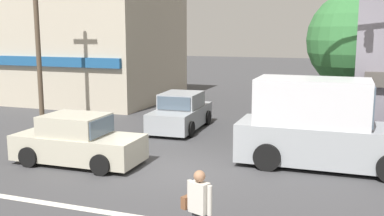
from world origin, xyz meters
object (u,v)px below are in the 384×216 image
Objects in this scene: sedan_crossing_leftbound at (181,113)px; box_truck_approaching_near at (323,127)px; utility_pole_near_left at (37,29)px; sedan_waiting_far at (78,142)px; pedestrian_foreground_with_bag at (198,207)px; street_tree at (357,40)px.

box_truck_approaching_near reaches higher than sedan_crossing_leftbound.
sedan_waiting_far is (5.19, -4.81, -3.56)m from utility_pole_near_left.
sedan_waiting_far is at bearing -42.82° from utility_pole_near_left.
box_truck_approaching_near is 1.36× the size of sedan_waiting_far.
box_truck_approaching_near reaches higher than pedestrian_foreground_with_bag.
sedan_waiting_far is (-8.18, -6.40, -3.13)m from street_tree.
street_tree reaches higher than pedestrian_foreground_with_bag.
box_truck_approaching_near is (-0.86, -4.07, -2.59)m from street_tree.
street_tree is 11.42m from pedestrian_foreground_with_bag.
box_truck_approaching_near is 3.37× the size of pedestrian_foreground_with_bag.
box_truck_approaching_near is (12.52, -2.49, -3.02)m from utility_pole_near_left.
street_tree is at bearing 76.31° from pedestrian_foreground_with_bag.
street_tree is 4.90m from box_truck_approaching_near.
utility_pole_near_left is 1.46× the size of box_truck_approaching_near.
street_tree is 7.65m from sedan_crossing_leftbound.
utility_pole_near_left is 7.41m from sedan_crossing_leftbound.
pedestrian_foreground_with_bag reaches higher than sedan_waiting_far.
pedestrian_foreground_with_bag is (-2.61, -10.73, -2.89)m from street_tree.
utility_pole_near_left is 13.11m from box_truck_approaching_near.
box_truck_approaching_near is at bearing -101.86° from street_tree.
utility_pole_near_left is at bearing 168.76° from box_truck_approaching_near.
pedestrian_foreground_with_bag is (5.56, -4.33, 0.24)m from sedan_waiting_far.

